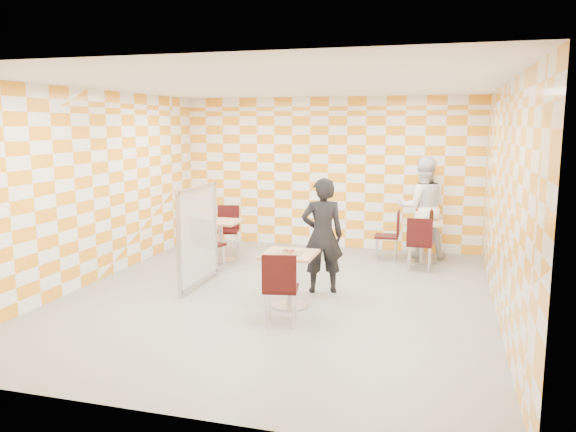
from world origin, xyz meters
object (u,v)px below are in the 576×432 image
object	(u,v)px
chair_empty_near	(206,240)
main_table	(290,270)
empty_table	(221,234)
soda_bottle	(431,216)
sport_bottle	(417,215)
chair_second_side	(392,231)
chair_main_front	(280,283)
chair_empty_far	(228,226)
partition	(198,236)
chair_second_front	(420,240)
man_dark	(322,236)
man_white	(422,207)
second_table	(422,235)

from	to	relation	value
chair_empty_near	main_table	bearing A→B (deg)	-36.39
empty_table	soda_bottle	xyz separation A→B (m)	(3.66, 0.96, 0.34)
sport_bottle	chair_second_side	bearing A→B (deg)	-156.77
chair_main_front	chair_empty_far	xyz separation A→B (m)	(-2.09, 3.51, 0.00)
chair_empty_near	partition	xyz separation A→B (m)	(0.23, -0.78, 0.25)
chair_second_front	man_dark	distance (m)	2.10
main_table	man_dark	distance (m)	0.91
chair_empty_far	man_white	distance (m)	3.68
chair_empty_far	man_dark	bearing A→B (deg)	-40.74
main_table	chair_empty_far	world-z (taller)	chair_empty_far
chair_second_front	soda_bottle	xyz separation A→B (m)	(0.16, 0.69, 0.31)
empty_table	chair_main_front	xyz separation A→B (m)	(1.98, -2.88, 0.04)
soda_bottle	partition	bearing A→B (deg)	-143.38
second_table	chair_empty_near	world-z (taller)	chair_empty_near
chair_second_front	chair_empty_near	world-z (taller)	same
empty_table	man_dark	xyz separation A→B (m)	(2.17, -1.34, 0.34)
chair_second_front	sport_bottle	xyz separation A→B (m)	(-0.10, 0.81, 0.29)
main_table	chair_empty_far	bearing A→B (deg)	125.99
partition	empty_table	bearing A→B (deg)	100.26
empty_table	chair_main_front	size ratio (longest dim) A/B	0.81
main_table	sport_bottle	distance (m)	3.55
second_table	man_dark	bearing A→B (deg)	-120.83
main_table	partition	distance (m)	1.73
soda_bottle	chair_second_side	bearing A→B (deg)	-174.36
chair_main_front	man_dark	xyz separation A→B (m)	(0.19, 1.55, 0.31)
main_table	man_dark	world-z (taller)	man_dark
partition	chair_second_front	bearing A→B (deg)	29.46
chair_second_front	chair_second_side	xyz separation A→B (m)	(-0.52, 0.63, 0.00)
second_table	man_white	xyz separation A→B (m)	(-0.03, 0.42, 0.43)
second_table	man_white	world-z (taller)	man_white
main_table	chair_second_front	size ratio (longest dim) A/B	0.81
chair_second_front	sport_bottle	distance (m)	0.86
man_dark	man_white	xyz separation A→B (m)	(1.31, 2.68, 0.09)
second_table	sport_bottle	distance (m)	0.38
chair_empty_far	man_white	size ratio (longest dim) A/B	0.49
soda_bottle	main_table	bearing A→B (deg)	-119.86
chair_second_side	sport_bottle	size ratio (longest dim) A/B	4.62
sport_bottle	soda_bottle	world-z (taller)	soda_bottle
main_table	man_white	distance (m)	3.84
second_table	chair_empty_near	distance (m)	3.85
chair_second_front	man_white	world-z (taller)	man_white
chair_second_side	second_table	bearing A→B (deg)	3.04
main_table	man_dark	size ratio (longest dim) A/B	0.44
chair_second_side	chair_empty_far	xyz separation A→B (m)	(-3.09, -0.26, 0.00)
partition	soda_bottle	size ratio (longest dim) A/B	6.74
partition	man_white	xyz separation A→B (m)	(3.20, 2.89, 0.15)
second_table	sport_bottle	world-z (taller)	sport_bottle
second_table	chair_empty_near	size ratio (longest dim) A/B	0.81
man_dark	chair_main_front	bearing A→B (deg)	63.25
man_dark	soda_bottle	distance (m)	2.73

